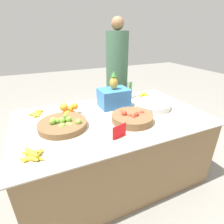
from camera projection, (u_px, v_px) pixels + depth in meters
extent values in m
plane|color=gray|center=(112.00, 172.00, 2.03)|extent=(12.00, 12.00, 0.00)
cube|color=olive|center=(112.00, 147.00, 1.88)|extent=(1.77, 1.07, 0.70)
cube|color=#BCB29E|center=(112.00, 117.00, 1.73)|extent=(1.84, 1.11, 0.01)
cylinder|color=brown|center=(63.00, 125.00, 1.52)|extent=(0.42, 0.42, 0.05)
sphere|color=#6BA333|center=(71.00, 125.00, 1.49)|extent=(0.04, 0.04, 0.04)
sphere|color=#6BA333|center=(53.00, 122.00, 1.47)|extent=(0.05, 0.05, 0.05)
sphere|color=#6BA333|center=(47.00, 125.00, 1.51)|extent=(0.05, 0.05, 0.05)
sphere|color=#89BC42|center=(62.00, 126.00, 1.46)|extent=(0.06, 0.06, 0.06)
sphere|color=#6BA333|center=(62.00, 120.00, 1.50)|extent=(0.05, 0.05, 0.05)
sphere|color=#89BC42|center=(69.00, 125.00, 1.49)|extent=(0.05, 0.05, 0.05)
sphere|color=#89BC42|center=(78.00, 122.00, 1.48)|extent=(0.05, 0.05, 0.05)
sphere|color=#6BA333|center=(66.00, 116.00, 1.59)|extent=(0.04, 0.04, 0.04)
sphere|color=#89BC42|center=(54.00, 120.00, 1.51)|extent=(0.06, 0.06, 0.06)
sphere|color=#6BA333|center=(58.00, 121.00, 1.50)|extent=(0.05, 0.05, 0.05)
sphere|color=#6BA333|center=(62.00, 121.00, 1.50)|extent=(0.05, 0.05, 0.05)
sphere|color=#6BA333|center=(63.00, 120.00, 1.51)|extent=(0.05, 0.05, 0.05)
sphere|color=#7AB238|center=(68.00, 119.00, 1.52)|extent=(0.05, 0.05, 0.05)
sphere|color=#7AB238|center=(71.00, 122.00, 1.55)|extent=(0.05, 0.05, 0.05)
sphere|color=#89BC42|center=(51.00, 130.00, 1.44)|extent=(0.05, 0.05, 0.05)
sphere|color=#6BA333|center=(53.00, 123.00, 1.50)|extent=(0.06, 0.06, 0.06)
cylinder|color=brown|center=(132.00, 118.00, 1.62)|extent=(0.38, 0.38, 0.07)
sphere|color=red|center=(124.00, 113.00, 1.60)|extent=(0.05, 0.05, 0.05)
sphere|color=red|center=(130.00, 116.00, 1.60)|extent=(0.04, 0.04, 0.04)
sphere|color=red|center=(134.00, 121.00, 1.55)|extent=(0.05, 0.05, 0.05)
sphere|color=red|center=(133.00, 120.00, 1.58)|extent=(0.05, 0.05, 0.05)
sphere|color=red|center=(140.00, 117.00, 1.67)|extent=(0.04, 0.04, 0.04)
sphere|color=red|center=(121.00, 113.00, 1.69)|extent=(0.05, 0.05, 0.05)
sphere|color=red|center=(134.00, 118.00, 1.57)|extent=(0.04, 0.04, 0.04)
sphere|color=red|center=(138.00, 118.00, 1.64)|extent=(0.04, 0.04, 0.04)
sphere|color=red|center=(122.00, 119.00, 1.61)|extent=(0.05, 0.05, 0.05)
sphere|color=red|center=(136.00, 115.00, 1.59)|extent=(0.04, 0.04, 0.04)
sphere|color=red|center=(132.00, 118.00, 1.63)|extent=(0.04, 0.04, 0.04)
sphere|color=red|center=(129.00, 116.00, 1.67)|extent=(0.04, 0.04, 0.04)
sphere|color=red|center=(142.00, 113.00, 1.66)|extent=(0.05, 0.05, 0.05)
sphere|color=red|center=(137.00, 114.00, 1.60)|extent=(0.04, 0.04, 0.04)
sphere|color=orange|center=(65.00, 109.00, 1.80)|extent=(0.07, 0.07, 0.07)
sphere|color=orange|center=(68.00, 112.00, 1.74)|extent=(0.07, 0.07, 0.07)
sphere|color=orange|center=(68.00, 111.00, 1.77)|extent=(0.07, 0.07, 0.07)
sphere|color=orange|center=(67.00, 110.00, 1.78)|extent=(0.08, 0.08, 0.08)
sphere|color=orange|center=(70.00, 109.00, 1.80)|extent=(0.07, 0.07, 0.07)
sphere|color=orange|center=(70.00, 110.00, 1.77)|extent=(0.08, 0.08, 0.08)
sphere|color=orange|center=(67.00, 114.00, 1.70)|extent=(0.07, 0.07, 0.07)
sphere|color=orange|center=(75.00, 106.00, 1.75)|extent=(0.07, 0.07, 0.07)
sphere|color=orange|center=(64.00, 107.00, 1.69)|extent=(0.08, 0.08, 0.08)
cylinder|color=silver|center=(152.00, 105.00, 1.92)|extent=(0.39, 0.39, 0.06)
cube|color=red|center=(119.00, 131.00, 1.36)|extent=(0.13, 0.04, 0.11)
cube|color=#3370B7|center=(114.00, 98.00, 1.93)|extent=(0.32, 0.23, 0.20)
ellipsoid|color=#B28E38|center=(114.00, 83.00, 1.85)|extent=(0.09, 0.09, 0.14)
cone|color=#387A33|center=(114.00, 74.00, 1.81)|extent=(0.06, 0.06, 0.06)
cylinder|color=#4C8E42|center=(129.00, 90.00, 2.18)|extent=(0.01, 0.01, 0.20)
cylinder|color=#428438|center=(131.00, 89.00, 2.20)|extent=(0.01, 0.01, 0.20)
cylinder|color=#4C8E42|center=(131.00, 90.00, 2.18)|extent=(0.01, 0.01, 0.20)
cylinder|color=#4C8E42|center=(130.00, 90.00, 2.17)|extent=(0.01, 0.01, 0.20)
cylinder|color=#428438|center=(131.00, 90.00, 2.16)|extent=(0.01, 0.01, 0.20)
cylinder|color=#4C8E42|center=(128.00, 90.00, 2.17)|extent=(0.01, 0.01, 0.20)
cylinder|color=#428438|center=(131.00, 89.00, 2.19)|extent=(0.01, 0.01, 0.20)
ellipsoid|color=yellow|center=(143.00, 95.00, 2.26)|extent=(0.09, 0.11, 0.03)
ellipsoid|color=yellow|center=(144.00, 95.00, 2.25)|extent=(0.15, 0.09, 0.03)
ellipsoid|color=yellow|center=(144.00, 95.00, 2.25)|extent=(0.09, 0.13, 0.03)
ellipsoid|color=yellow|center=(144.00, 94.00, 2.24)|extent=(0.14, 0.10, 0.03)
ellipsoid|color=yellow|center=(144.00, 94.00, 2.24)|extent=(0.05, 0.14, 0.03)
ellipsoid|color=yellow|center=(35.00, 157.00, 1.15)|extent=(0.13, 0.12, 0.03)
ellipsoid|color=yellow|center=(32.00, 156.00, 1.15)|extent=(0.10, 0.14, 0.03)
ellipsoid|color=yellow|center=(28.00, 159.00, 1.13)|extent=(0.12, 0.06, 0.03)
ellipsoid|color=yellow|center=(33.00, 156.00, 1.16)|extent=(0.15, 0.10, 0.03)
ellipsoid|color=yellow|center=(37.00, 154.00, 1.17)|extent=(0.10, 0.12, 0.03)
ellipsoid|color=yellow|center=(31.00, 152.00, 1.15)|extent=(0.10, 0.14, 0.03)
ellipsoid|color=yellow|center=(31.00, 152.00, 1.16)|extent=(0.13, 0.06, 0.03)
ellipsoid|color=yellow|center=(35.00, 114.00, 1.74)|extent=(0.13, 0.06, 0.03)
ellipsoid|color=yellow|center=(37.00, 115.00, 1.73)|extent=(0.09, 0.11, 0.03)
ellipsoid|color=yellow|center=(35.00, 115.00, 1.73)|extent=(0.10, 0.12, 0.03)
ellipsoid|color=yellow|center=(38.00, 112.00, 1.79)|extent=(0.12, 0.07, 0.03)
cylinder|color=#385B42|center=(117.00, 85.00, 2.65)|extent=(0.31, 0.31, 1.49)
sphere|color=#896042|center=(118.00, 23.00, 2.30)|extent=(0.17, 0.17, 0.17)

